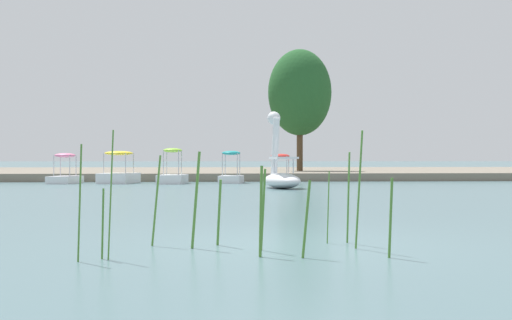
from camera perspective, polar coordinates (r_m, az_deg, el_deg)
The scene contains 10 objects.
ground_plane at distance 8.94m, azimuth 2.87°, elevation -7.30°, with size 487.87×487.87×0.00m, color slate.
shore_bank_far at distance 44.59m, azimuth -2.44°, elevation -1.08°, with size 134.89×23.40×0.40m, color slate.
swan_boat at distance 25.66m, azimuth 2.15°, elevation -1.10°, with size 1.74×2.82×3.02m.
pedal_boat_red at distance 31.16m, azimuth 2.09°, elevation -1.19°, with size 1.40×1.96×1.37m.
pedal_boat_teal at distance 31.13m, azimuth -2.14°, elevation -1.11°, with size 1.28×1.86×1.51m.
pedal_boat_lime at distance 30.67m, azimuth -7.16°, elevation -1.27°, with size 1.39×2.21×1.62m.
pedal_boat_yellow at distance 31.43m, azimuth -11.68°, elevation -1.11°, with size 1.82×2.43×1.50m.
pedal_boat_pink at distance 31.73m, azimuth -16.05°, elevation -1.24°, with size 1.40×2.06×1.40m.
tree_sapling_by_fence at distance 40.25m, azimuth 3.77°, elevation 5.77°, with size 3.83×3.29×7.32m.
reed_clump_foreground at distance 8.26m, azimuth -0.59°, elevation -3.95°, with size 3.60×1.46×1.51m.
Camera 1 is at (-1.02, -8.80, 1.16)m, focal length 46.69 mm.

